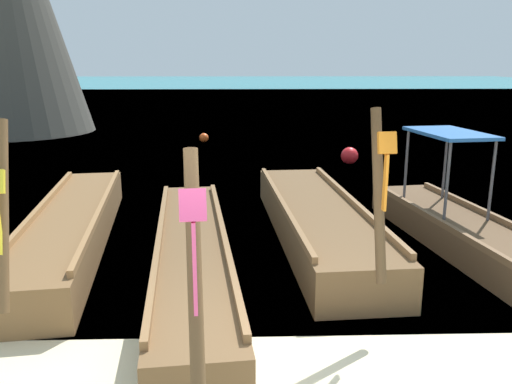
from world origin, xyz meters
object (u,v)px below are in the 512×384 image
at_px(mooring_buoy_far, 350,156).
at_px(longtail_boat_pink_ribbon, 192,255).
at_px(longtail_boat_orange_ribbon, 317,221).
at_px(mooring_buoy_near, 204,138).
at_px(longtail_boat_yellow_ribbon, 71,228).
at_px(longtail_boat_violet_ribbon, 461,229).

bearing_deg(mooring_buoy_far, longtail_boat_pink_ribbon, -115.83).
height_order(longtail_boat_orange_ribbon, mooring_buoy_near, longtail_boat_orange_ribbon).
height_order(longtail_boat_pink_ribbon, longtail_boat_orange_ribbon, longtail_boat_orange_ribbon).
distance_m(longtail_boat_pink_ribbon, longtail_boat_orange_ribbon, 2.59).
bearing_deg(longtail_boat_orange_ribbon, longtail_boat_yellow_ribbon, -176.71).
xyz_separation_m(longtail_boat_pink_ribbon, longtail_boat_violet_ribbon, (4.53, 1.05, 0.03)).
bearing_deg(longtail_boat_orange_ribbon, mooring_buoy_far, 73.78).
height_order(longtail_boat_yellow_ribbon, longtail_boat_violet_ribbon, longtail_boat_yellow_ribbon).
distance_m(longtail_boat_yellow_ribbon, longtail_boat_pink_ribbon, 2.54).
bearing_deg(longtail_boat_orange_ribbon, longtail_boat_violet_ribbon, -10.89).
height_order(longtail_boat_yellow_ribbon, mooring_buoy_far, longtail_boat_yellow_ribbon).
bearing_deg(mooring_buoy_far, longtail_boat_orange_ribbon, -106.22).
bearing_deg(longtail_boat_yellow_ribbon, longtail_boat_orange_ribbon, 3.29).
relative_size(longtail_boat_pink_ribbon, longtail_boat_violet_ribbon, 1.30).
xyz_separation_m(longtail_boat_pink_ribbon, mooring_buoy_near, (-0.73, 13.35, -0.10)).
height_order(longtail_boat_violet_ribbon, mooring_buoy_far, longtail_boat_violet_ribbon).
bearing_deg(mooring_buoy_near, longtail_boat_pink_ribbon, -86.89).
distance_m(longtail_boat_yellow_ribbon, mooring_buoy_near, 12.17).
bearing_deg(longtail_boat_pink_ribbon, longtail_boat_violet_ribbon, 13.09).
bearing_deg(longtail_boat_yellow_ribbon, longtail_boat_pink_ribbon, -30.14).
bearing_deg(longtail_boat_violet_ribbon, mooring_buoy_far, 92.90).
distance_m(longtail_boat_orange_ribbon, mooring_buoy_far, 7.34).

